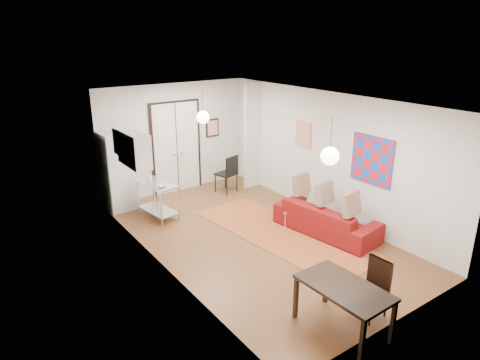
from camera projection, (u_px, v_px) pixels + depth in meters
floor at (254, 236)px, 9.13m from camera, size 7.00×7.00×0.00m
ceiling at (255, 100)px, 8.18m from camera, size 4.20×7.00×0.02m
wall_back at (175, 138)px, 11.36m from camera, size 4.20×0.02×2.90m
wall_front at (405, 236)px, 5.95m from camera, size 4.20×0.02×2.90m
wall_left at (159, 193)px, 7.51m from camera, size 0.02×7.00×2.90m
wall_right at (327, 156)px, 9.79m from camera, size 0.02×7.00×2.90m
double_doors at (176, 148)px, 11.40m from camera, size 1.44×0.06×2.50m
stub_partition at (252, 136)px, 11.63m from camera, size 0.50×0.10×2.90m
wall_cabinet at (134, 149)px, 8.62m from camera, size 0.35×1.00×0.70m
painting_popart at (372, 160)px, 8.75m from camera, size 0.05×1.00×1.00m
painting_abstract at (303, 134)px, 10.28m from camera, size 0.05×0.50×0.60m
poster_back at (213, 128)px, 11.91m from camera, size 0.40×0.03×0.50m
print_left at (118, 143)px, 8.91m from camera, size 0.03×0.44×0.54m
pendant_back at (203, 117)px, 9.93m from camera, size 0.30×0.30×0.80m
pendant_front at (330, 156)px, 6.84m from camera, size 0.30×0.30×0.80m
kilim_rug at (281, 233)px, 9.25m from camera, size 1.99×4.33×0.01m
sofa at (326, 218)px, 9.19m from camera, size 1.21×2.40×0.67m
coffee_table at (298, 209)px, 9.71m from camera, size 0.93×0.71×0.37m
potted_plant at (302, 199)px, 9.69m from camera, size 0.40×0.37×0.36m
kitchen_counter at (157, 196)px, 9.95m from camera, size 0.69×1.15×0.83m
bowl at (162, 186)px, 9.61m from camera, size 0.23×0.23×0.05m
soap_bottle at (150, 177)px, 9.99m from camera, size 0.10×0.09×0.17m
fridge at (118, 171)px, 10.30m from camera, size 0.71×0.71×1.91m
dining_table at (344, 291)px, 6.06m from camera, size 0.79×1.34×0.73m
dining_chair_near at (366, 283)px, 6.50m from camera, size 0.45×0.62×0.91m
dining_chair_far at (366, 283)px, 6.50m from camera, size 0.45×0.62×0.91m
black_side_chair at (224, 169)px, 11.56m from camera, size 0.58×0.59×1.03m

